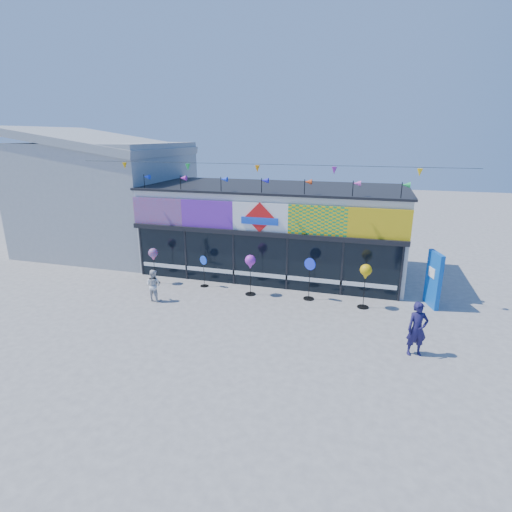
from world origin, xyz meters
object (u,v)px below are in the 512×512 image
at_px(spinner_2, 250,263).
at_px(blue_sign, 434,279).
at_px(adult_man, 417,329).
at_px(spinner_4, 366,273).
at_px(spinner_3, 309,278).
at_px(child, 153,285).
at_px(spinner_1, 204,270).
at_px(spinner_0, 153,255).

bearing_deg(spinner_2, blue_sign, 7.01).
relative_size(spinner_2, adult_man, 1.01).
xyz_separation_m(blue_sign, spinner_4, (-2.53, -0.93, 0.32)).
height_order(spinner_3, adult_man, spinner_3).
height_order(blue_sign, spinner_3, blue_sign).
relative_size(spinner_4, child, 1.35).
bearing_deg(spinner_2, adult_man, -27.32).
xyz_separation_m(spinner_2, spinner_4, (4.57, -0.06, 0.03)).
xyz_separation_m(spinner_1, spinner_4, (6.80, -0.40, 0.66)).
relative_size(spinner_1, spinner_3, 0.80).
bearing_deg(spinner_3, adult_man, -41.94).
relative_size(spinner_0, child, 1.25).
distance_m(spinner_1, spinner_3, 4.66).
xyz_separation_m(blue_sign, spinner_3, (-4.68, -0.69, -0.17)).
height_order(spinner_4, child, spinner_4).
relative_size(adult_man, child, 1.31).
bearing_deg(blue_sign, spinner_2, 170.14).
bearing_deg(child, spinner_4, -162.79).
xyz_separation_m(blue_sign, spinner_2, (-7.10, -0.87, 0.29)).
distance_m(spinner_3, child, 6.25).
bearing_deg(adult_man, spinner_4, 99.86).
bearing_deg(child, spinner_0, -55.26).
bearing_deg(spinner_1, spinner_4, -3.36).
height_order(spinner_1, child, spinner_1).
height_order(spinner_0, spinner_2, spinner_2).
height_order(spinner_0, adult_man, adult_man).
bearing_deg(spinner_0, spinner_3, 0.81).
distance_m(spinner_0, spinner_1, 2.36).
bearing_deg(spinner_3, spinner_0, -179.19).
bearing_deg(child, blue_sign, -160.61).
xyz_separation_m(blue_sign, child, (-10.64, -2.55, -0.44)).
xyz_separation_m(adult_man, child, (-9.72, 1.52, -0.20)).
height_order(blue_sign, child, blue_sign).
bearing_deg(blue_sign, adult_man, -119.69).
height_order(blue_sign, adult_man, blue_sign).
distance_m(spinner_1, spinner_2, 2.34).
xyz_separation_m(spinner_1, adult_man, (8.40, -3.53, 0.11)).
bearing_deg(spinner_4, spinner_0, 179.10).
distance_m(spinner_2, adult_man, 6.97).
distance_m(spinner_3, adult_man, 5.05).
xyz_separation_m(spinner_1, spinner_2, (2.23, -0.34, 0.64)).
bearing_deg(spinner_0, adult_man, -17.04).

